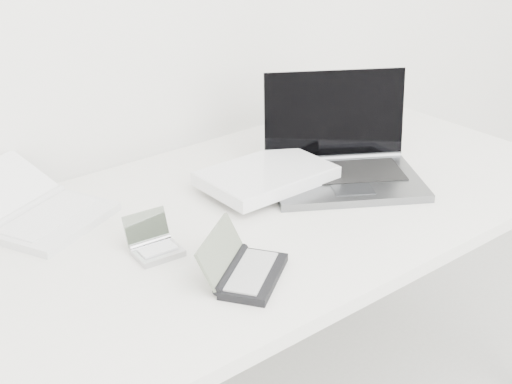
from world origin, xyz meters
TOP-DOWN VIEW (x-y plane):
  - desk at (0.00, 1.55)m, footprint 1.60×0.80m
  - laptop_large at (0.19, 1.57)m, footprint 0.54×0.42m
  - netbook_open_white at (-0.41, 1.79)m, footprint 0.35×0.38m
  - pda_silver at (-0.28, 1.52)m, footprint 0.10×0.10m
  - palmtop_charcoal at (-0.20, 1.33)m, footprint 0.21×0.20m

SIDE VIEW (x-z plane):
  - desk at x=0.00m, z-range 0.32..1.05m
  - pda_silver at x=-0.28m, z-range 0.71..0.78m
  - palmtop_charcoal at x=-0.20m, z-range 0.70..0.79m
  - netbook_open_white at x=-0.41m, z-range 0.71..0.80m
  - laptop_large at x=0.19m, z-range 0.65..0.89m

